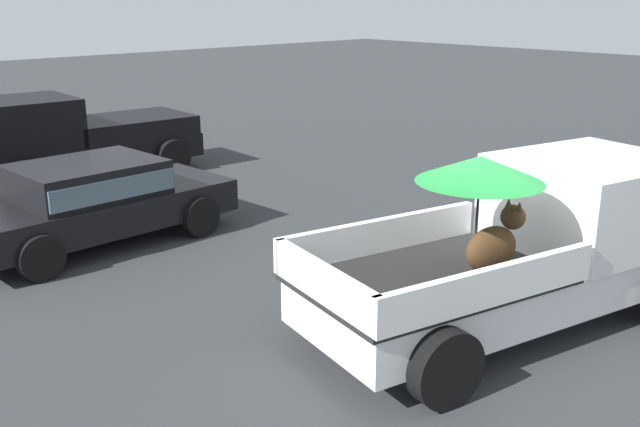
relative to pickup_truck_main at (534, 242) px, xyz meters
The scene contains 4 objects.
ground_plane 1.08m from the pickup_truck_main, 166.67° to the left, with size 80.00×80.00×0.00m, color #2D3033.
pickup_truck_main is the anchor object (origin of this frame).
pickup_truck_red 10.48m from the pickup_truck_main, 94.82° to the left, with size 4.90×2.40×1.80m.
parked_sedan_near 6.73m from the pickup_truck_main, 112.53° to the left, with size 4.36×2.10×1.33m.
Camera 1 is at (-7.02, -4.31, 3.83)m, focal length 40.70 mm.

